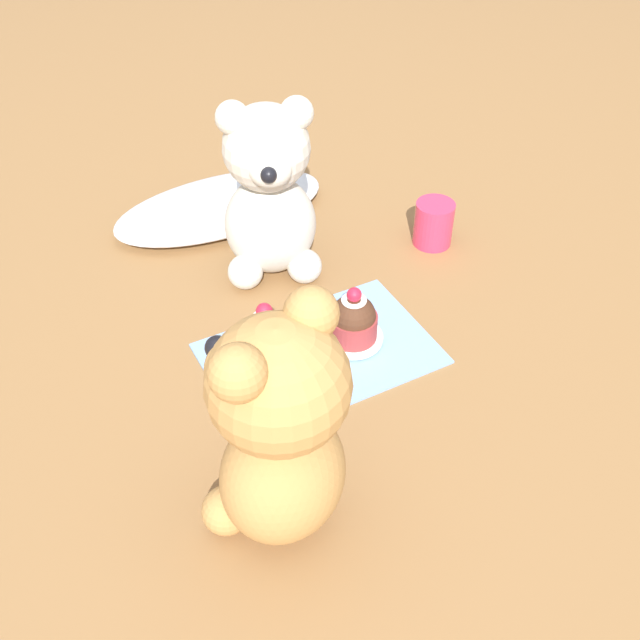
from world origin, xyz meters
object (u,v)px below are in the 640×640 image
(teddy_bear_cream, at_px, (269,195))
(juice_glass, at_px, (434,224))
(cupcake_near_tan_bear, at_px, (354,320))
(teddy_bear_tan, at_px, (278,430))
(saucer_plate, at_px, (353,338))
(cupcake_near_cream_bear, at_px, (266,335))

(teddy_bear_cream, relative_size, juice_glass, 3.79)
(cupcake_near_tan_bear, distance_m, juice_glass, 0.24)
(juice_glass, bearing_deg, teddy_bear_tan, -141.35)
(saucer_plate, bearing_deg, juice_glass, 32.33)
(teddy_bear_tan, bearing_deg, cupcake_near_cream_bear, -134.33)
(cupcake_near_cream_bear, relative_size, juice_glass, 1.12)
(teddy_bear_tan, bearing_deg, saucer_plate, -158.53)
(cupcake_near_cream_bear, distance_m, juice_glass, 0.32)
(teddy_bear_tan, distance_m, saucer_plate, 0.29)
(teddy_bear_cream, bearing_deg, saucer_plate, -64.30)
(saucer_plate, bearing_deg, cupcake_near_cream_bear, 162.45)
(teddy_bear_tan, relative_size, cupcake_near_cream_bear, 3.59)
(cupcake_near_tan_bear, bearing_deg, teddy_bear_cream, 96.75)
(cupcake_near_tan_bear, bearing_deg, juice_glass, 32.33)
(teddy_bear_tan, xyz_separation_m, cupcake_near_cream_bear, (0.08, 0.22, -0.10))
(cupcake_near_cream_bear, height_order, saucer_plate, cupcake_near_cream_bear)
(teddy_bear_cream, distance_m, juice_glass, 0.25)
(teddy_bear_cream, xyz_separation_m, saucer_plate, (0.02, -0.18, -0.11))
(teddy_bear_cream, bearing_deg, cupcake_near_tan_bear, -64.30)
(cupcake_near_cream_bear, bearing_deg, saucer_plate, -17.55)
(cupcake_near_cream_bear, distance_m, saucer_plate, 0.11)
(cupcake_near_tan_bear, bearing_deg, cupcake_near_cream_bear, 162.45)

